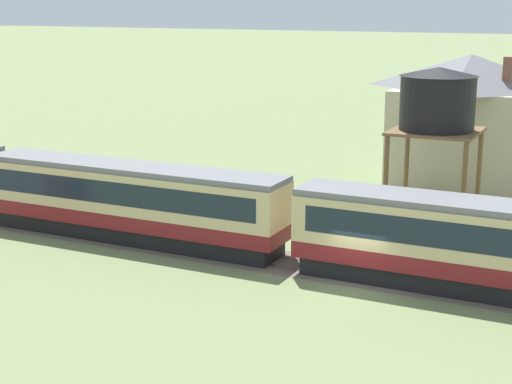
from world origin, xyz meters
name	(u,v)px	position (x,y,z in m)	size (l,w,h in m)	color
ground_plane	(357,286)	(0.00, 0.00, 0.00)	(600.00, 600.00, 0.00)	#707F51
passenger_train	(135,199)	(-13.11, 1.56, 2.31)	(93.93, 2.94, 4.17)	maroon
railway_track	(172,245)	(-10.84, 1.56, 0.01)	(156.77, 3.60, 0.04)	#665B51
station_house_grey_roof	(468,119)	(0.25, 22.51, 4.73)	(10.21, 8.93, 9.18)	beige
water_tower	(437,102)	(0.28, 12.88, 7.01)	(4.96, 4.96, 9.01)	brown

